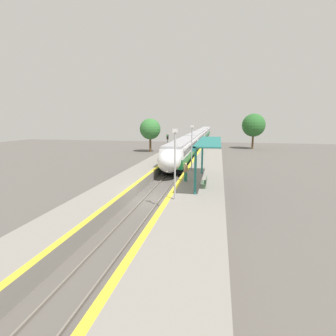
# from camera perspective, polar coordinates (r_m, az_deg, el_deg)

# --- Properties ---
(ground_plane) EXTENTS (120.00, 120.00, 0.00)m
(ground_plane) POSITION_cam_1_polar(r_m,az_deg,el_deg) (22.82, -3.56, -7.02)
(ground_plane) COLOR #56514C
(rail_left) EXTENTS (0.08, 90.00, 0.15)m
(rail_left) POSITION_cam_1_polar(r_m,az_deg,el_deg) (22.98, -5.31, -6.72)
(rail_left) COLOR slate
(rail_left) RESTS_ON ground_plane
(rail_right) EXTENTS (0.08, 90.00, 0.15)m
(rail_right) POSITION_cam_1_polar(r_m,az_deg,el_deg) (22.63, -1.78, -6.95)
(rail_right) COLOR slate
(rail_right) RESTS_ON ground_plane
(train) EXTENTS (2.85, 91.26, 3.73)m
(train) POSITION_cam_1_polar(r_m,az_deg,el_deg) (73.43, 6.72, 6.77)
(train) COLOR black
(train) RESTS_ON ground_plane
(platform_right) EXTENTS (4.40, 64.00, 1.04)m
(platform_right) POSITION_cam_1_polar(r_m,az_deg,el_deg) (22.04, 6.36, -6.30)
(platform_right) COLOR gray
(platform_right) RESTS_ON ground_plane
(platform_left) EXTENTS (3.38, 64.00, 1.04)m
(platform_left) POSITION_cam_1_polar(r_m,az_deg,el_deg) (23.73, -11.58, -5.23)
(platform_left) COLOR gray
(platform_left) RESTS_ON ground_plane
(platform_bench) EXTENTS (0.44, 1.62, 0.89)m
(platform_bench) POSITION_cam_1_polar(r_m,az_deg,el_deg) (23.14, 8.08, -2.99)
(platform_bench) COLOR #4C6B4C
(platform_bench) RESTS_ON platform_right
(person_waiting) EXTENTS (0.36, 0.24, 1.79)m
(person_waiting) POSITION_cam_1_polar(r_m,az_deg,el_deg) (25.04, 3.88, -0.79)
(person_waiting) COLOR #1E604C
(person_waiting) RESTS_ON platform_right
(railway_signal) EXTENTS (0.28, 0.28, 4.62)m
(railway_signal) POSITION_cam_1_polar(r_m,az_deg,el_deg) (39.67, -0.10, 4.66)
(railway_signal) COLOR #59595E
(railway_signal) RESTS_ON ground_plane
(lamppost_near) EXTENTS (0.36, 0.20, 5.18)m
(lamppost_near) POSITION_cam_1_polar(r_m,az_deg,el_deg) (18.88, 1.53, 1.80)
(lamppost_near) COLOR #9E9EA3
(lamppost_near) RESTS_ON platform_right
(lamppost_mid) EXTENTS (0.36, 0.20, 5.18)m
(lamppost_mid) POSITION_cam_1_polar(r_m,az_deg,el_deg) (30.46, 5.20, 5.09)
(lamppost_mid) COLOR #9E9EA3
(lamppost_mid) RESTS_ON platform_right
(station_canopy) EXTENTS (2.02, 11.28, 3.95)m
(station_canopy) POSITION_cam_1_polar(r_m,az_deg,el_deg) (24.35, 8.29, 5.35)
(station_canopy) COLOR #1E6B66
(station_canopy) RESTS_ON platform_right
(background_tree_left) EXTENTS (4.39, 4.39, 7.07)m
(background_tree_left) POSITION_cam_1_polar(r_m,az_deg,el_deg) (56.00, -3.91, 8.44)
(background_tree_left) COLOR brown
(background_tree_left) RESTS_ON ground_plane
(background_tree_right) EXTENTS (5.31, 5.31, 8.20)m
(background_tree_right) POSITION_cam_1_polar(r_m,az_deg,el_deg) (64.75, 18.14, 8.84)
(background_tree_right) COLOR brown
(background_tree_right) RESTS_ON ground_plane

